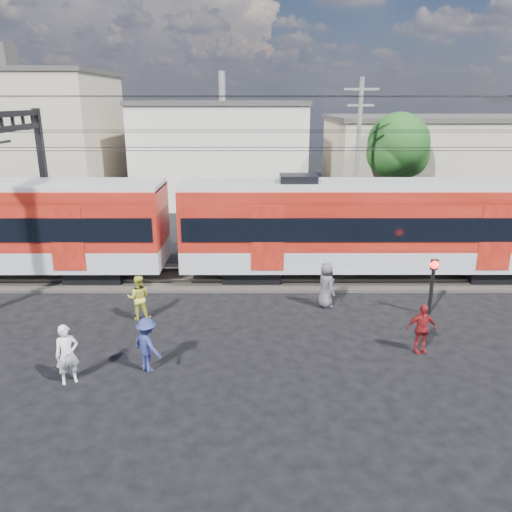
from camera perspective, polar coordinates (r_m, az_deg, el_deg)
The scene contains 17 objects.
ground at distance 14.32m, azimuth -1.98°, elevation -13.62°, with size 120.00×120.00×0.00m, color black.
track_bed at distance 21.55m, azimuth -1.33°, elevation -2.43°, with size 70.00×3.40×0.12m, color #2D2823.
rail_near at distance 20.81m, azimuth -1.37°, elevation -2.82°, with size 70.00×0.12×0.12m, color #59544C.
rail_far at distance 22.22m, azimuth -1.29°, elevation -1.48°, with size 70.00×0.12×0.12m, color #59544C.
commuter_train at distance 21.50m, azimuth 13.85°, elevation 3.53°, with size 50.30×3.08×4.17m.
catenary at distance 22.33m, azimuth -24.60°, elevation 10.12°, with size 70.00×9.30×7.52m.
building_west at distance 40.33m, azimuth -26.37°, elevation 11.82°, with size 14.28×10.20×9.30m.
building_midwest at distance 39.51m, azimuth -3.77°, elevation 12.00°, with size 12.24×12.24×7.30m.
building_mideast at distance 38.94m, azimuth 20.57°, elevation 10.13°, with size 16.32×10.20×6.30m.
utility_pole_mid at distance 27.97m, azimuth 11.54°, elevation 11.26°, with size 1.80×0.24×8.50m.
tree_near at distance 31.70m, azimuth 16.22°, elevation 11.85°, with size 3.82×3.64×6.72m.
pedestrian_a at distance 14.58m, azimuth -20.78°, elevation -10.47°, with size 0.61×0.40×1.68m, color silver.
pedestrian_b at distance 17.88m, azimuth -13.27°, elevation -4.65°, with size 0.78×0.61×1.61m, color gold.
pedestrian_c at distance 14.55m, azimuth -12.33°, elevation -9.90°, with size 1.04×0.60×1.61m, color navy.
pedestrian_d at distance 16.02m, azimuth 18.38°, elevation -7.88°, with size 0.91×0.38×1.56m, color maroon.
pedestrian_e at distance 18.60m, azimuth 8.01°, elevation -3.30°, with size 0.83×0.54×1.71m, color #4F4F54.
crossing_signal at distance 18.64m, azimuth 19.56°, elevation -2.23°, with size 0.30×0.30×2.07m.
Camera 1 is at (0.45, -12.26, 7.39)m, focal length 35.00 mm.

